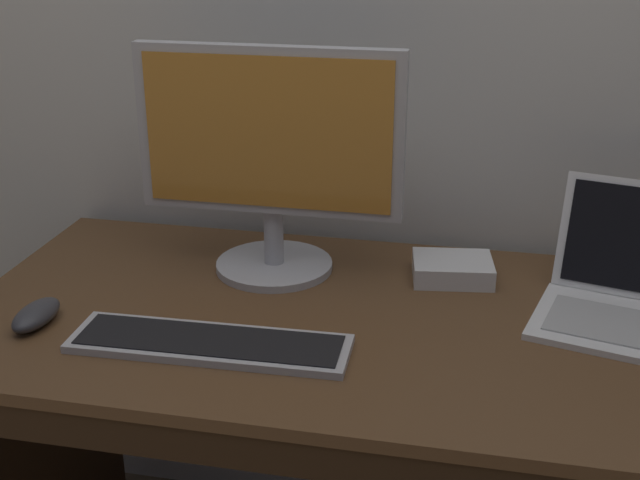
# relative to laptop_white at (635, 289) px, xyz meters

# --- Properties ---
(desk) EXTENTS (1.45, 0.71, 0.74)m
(desk) POSITION_rel_laptop_white_xyz_m (-0.45, -0.11, -0.31)
(desk) COLOR brown
(desk) RESTS_ON ground
(laptop_white) EXTENTS (0.36, 0.35, 0.22)m
(laptop_white) POSITION_rel_laptop_white_xyz_m (0.00, 0.00, 0.00)
(laptop_white) COLOR white
(laptop_white) RESTS_ON desk
(external_monitor) EXTENTS (0.51, 0.23, 0.44)m
(external_monitor) POSITION_rel_laptop_white_xyz_m (-0.67, 0.06, 0.19)
(external_monitor) COLOR #B7B7BC
(external_monitor) RESTS_ON desk
(wired_keyboard) EXTENTS (0.47, 0.14, 0.02)m
(wired_keyboard) POSITION_rel_laptop_white_xyz_m (-0.69, -0.26, -0.05)
(wired_keyboard) COLOR #BCBCC1
(wired_keyboard) RESTS_ON desk
(computer_mouse) EXTENTS (0.06, 0.12, 0.04)m
(computer_mouse) POSITION_rel_laptop_white_xyz_m (-1.01, -0.24, -0.03)
(computer_mouse) COLOR #38383D
(computer_mouse) RESTS_ON desk
(external_drive_box) EXTENTS (0.17, 0.14, 0.04)m
(external_drive_box) POSITION_rel_laptop_white_xyz_m (-0.32, 0.10, -0.03)
(external_drive_box) COLOR silver
(external_drive_box) RESTS_ON desk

